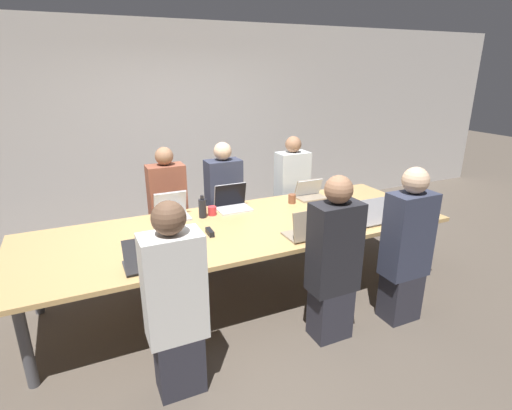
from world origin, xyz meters
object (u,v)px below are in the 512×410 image
(laptop_near_right, at_px, (371,216))
(laptop_near_midright, at_px, (306,230))
(person_far_right, at_px, (292,193))
(bottle_near_right, at_px, (337,213))
(laptop_far_right, at_px, (310,193))
(stapler, at_px, (210,232))
(person_near_left, at_px, (175,304))
(laptop_far_midleft, at_px, (172,210))
(cup_near_right, at_px, (386,213))
(laptop_near_left, at_px, (145,260))
(person_far_center, at_px, (224,204))
(person_far_midleft, at_px, (168,211))
(person_near_midright, at_px, (334,262))
(bottle_far_midleft, at_px, (203,208))
(person_near_right, at_px, (406,249))
(cup_near_left, at_px, (177,255))
(laptop_far_center, at_px, (232,202))
(cup_far_center, at_px, (212,211))
(cup_far_right, at_px, (292,199))

(laptop_near_right, xyz_separation_m, laptop_near_midright, (-0.76, -0.04, 0.00))
(person_far_right, bearing_deg, bottle_near_right, -98.89)
(laptop_far_right, relative_size, stapler, 2.23)
(person_near_left, xyz_separation_m, laptop_far_midleft, (0.34, 1.48, 0.13))
(laptop_far_right, bearing_deg, laptop_near_midright, -123.83)
(cup_near_right, bearing_deg, laptop_near_left, -177.52)
(person_far_center, bearing_deg, laptop_far_right, -24.66)
(person_far_midleft, bearing_deg, laptop_near_right, -39.95)
(laptop_far_right, distance_m, person_near_midright, 1.52)
(bottle_far_midleft, height_order, stapler, bottle_far_midleft)
(bottle_far_midleft, relative_size, person_far_center, 0.17)
(person_near_right, height_order, person_far_midleft, person_near_right)
(bottle_near_right, height_order, person_near_left, person_near_left)
(bottle_near_right, height_order, laptop_near_midright, laptop_near_midright)
(person_near_left, xyz_separation_m, person_near_midright, (1.32, 0.06, 0.00))
(person_near_right, xyz_separation_m, person_near_left, (-2.05, -0.01, -0.00))
(person_near_left, distance_m, cup_near_left, 0.55)
(person_far_center, bearing_deg, laptop_far_center, -97.17)
(laptop_far_right, height_order, bottle_near_right, laptop_far_right)
(person_near_left, bearing_deg, bottle_far_midleft, -114.84)
(laptop_near_midright, bearing_deg, bottle_near_right, -155.19)
(laptop_far_right, bearing_deg, person_far_midleft, 163.76)
(person_far_right, distance_m, laptop_near_right, 1.42)
(laptop_far_right, bearing_deg, stapler, -158.88)
(person_near_left, xyz_separation_m, cup_far_center, (0.73, 1.37, 0.10))
(laptop_near_midright, distance_m, stapler, 0.87)
(laptop_near_left, relative_size, laptop_far_center, 0.89)
(person_near_right, distance_m, laptop_far_midleft, 2.26)
(cup_far_right, bearing_deg, laptop_near_midright, -112.45)
(cup_near_right, height_order, cup_near_left, cup_near_left)
(person_near_right, distance_m, laptop_far_center, 1.81)
(bottle_near_right, bearing_deg, person_near_left, -159.06)
(cup_far_right, bearing_deg, cup_near_left, -151.05)
(cup_near_right, height_order, person_far_midleft, person_far_midleft)
(laptop_far_right, relative_size, bottle_near_right, 1.56)
(cup_far_center, bearing_deg, laptop_far_right, 2.95)
(bottle_near_right, bearing_deg, cup_near_left, -174.32)
(person_far_right, bearing_deg, cup_far_right, -119.82)
(cup_far_right, distance_m, person_near_left, 2.15)
(cup_far_right, distance_m, cup_near_right, 1.01)
(cup_far_center, height_order, stapler, cup_far_center)
(person_near_right, height_order, person_near_left, person_near_right)
(person_near_right, relative_size, cup_far_center, 15.77)
(person_near_left, xyz_separation_m, cup_near_left, (0.15, 0.52, 0.11))
(cup_near_left, xyz_separation_m, bottle_far_midleft, (0.47, 0.83, 0.05))
(cup_far_right, bearing_deg, bottle_near_right, -79.93)
(person_near_right, xyz_separation_m, bottle_near_right, (-0.26, 0.68, 0.15))
(cup_far_center, relative_size, stapler, 0.60)
(cup_far_right, bearing_deg, person_far_center, 141.77)
(laptop_near_midright, relative_size, laptop_far_midleft, 0.98)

